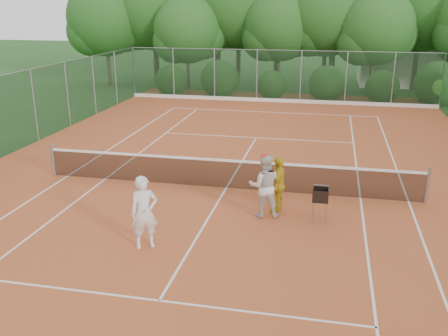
% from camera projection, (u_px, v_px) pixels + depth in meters
% --- Properties ---
extents(ground, '(120.00, 120.00, 0.00)m').
position_uv_depth(ground, '(226.00, 189.00, 15.72)').
color(ground, '#204819').
rests_on(ground, ground).
extents(clay_court, '(18.00, 36.00, 0.02)m').
position_uv_depth(clay_court, '(226.00, 189.00, 15.72)').
color(clay_court, '#BA552B').
rests_on(clay_court, ground).
extents(club_building, '(8.00, 5.00, 3.00)m').
position_uv_depth(club_building, '(417.00, 63.00, 35.76)').
color(club_building, beige).
rests_on(club_building, ground).
extents(tennis_net, '(11.97, 0.10, 1.10)m').
position_uv_depth(tennis_net, '(226.00, 173.00, 15.56)').
color(tennis_net, gray).
rests_on(tennis_net, clay_court).
extents(player_white, '(0.77, 0.69, 1.76)m').
position_uv_depth(player_white, '(144.00, 212.00, 11.70)').
color(player_white, silver).
rests_on(player_white, clay_court).
extents(player_center_grp, '(0.95, 0.79, 1.78)m').
position_uv_depth(player_center_grp, '(264.00, 186.00, 13.43)').
color(player_center_grp, beige).
rests_on(player_center_grp, clay_court).
extents(player_yellow, '(0.49, 0.98, 1.60)m').
position_uv_depth(player_yellow, '(278.00, 185.00, 13.73)').
color(player_yellow, gold).
rests_on(player_yellow, clay_court).
extents(ball_hopper, '(0.40, 0.40, 0.91)m').
position_uv_depth(ball_hopper, '(321.00, 195.00, 13.17)').
color(ball_hopper, gray).
rests_on(ball_hopper, clay_court).
extents(stray_ball_a, '(0.07, 0.07, 0.07)m').
position_uv_depth(stray_ball_a, '(263.00, 120.00, 24.91)').
color(stray_ball_a, gold).
rests_on(stray_ball_a, clay_court).
extents(stray_ball_b, '(0.07, 0.07, 0.07)m').
position_uv_depth(stray_ball_b, '(243.00, 107.00, 27.93)').
color(stray_ball_b, '#CDED37').
rests_on(stray_ball_b, clay_court).
extents(stray_ball_c, '(0.07, 0.07, 0.07)m').
position_uv_depth(stray_ball_c, '(325.00, 119.00, 25.11)').
color(stray_ball_c, '#B1CB2F').
rests_on(stray_ball_c, clay_court).
extents(court_markings, '(11.03, 23.83, 0.01)m').
position_uv_depth(court_markings, '(226.00, 188.00, 15.72)').
color(court_markings, white).
rests_on(court_markings, clay_court).
extents(fence_back, '(18.07, 0.07, 3.00)m').
position_uv_depth(fence_back, '(279.00, 76.00, 29.18)').
color(fence_back, '#19381E').
rests_on(fence_back, clay_court).
extents(tropical_treeline, '(32.10, 8.49, 15.03)m').
position_uv_depth(tropical_treeline, '(311.00, 11.00, 32.62)').
color(tropical_treeline, brown).
rests_on(tropical_treeline, ground).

